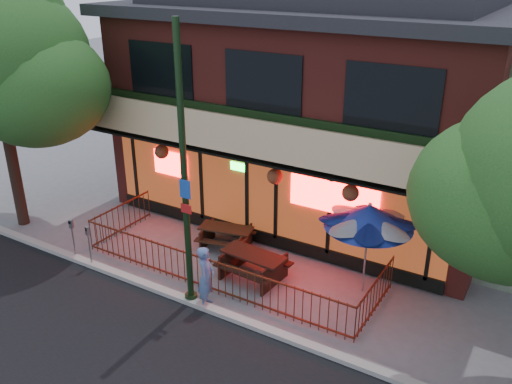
# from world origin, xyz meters

# --- Properties ---
(ground) EXTENTS (80.00, 80.00, 0.00)m
(ground) POSITION_xyz_m (0.00, 0.00, 0.00)
(ground) COLOR gray
(ground) RESTS_ON ground
(curb) EXTENTS (80.00, 0.25, 0.12)m
(curb) POSITION_xyz_m (0.00, -0.50, 0.06)
(curb) COLOR #999993
(curb) RESTS_ON ground
(restaurant_building) EXTENTS (12.96, 9.49, 8.05)m
(restaurant_building) POSITION_xyz_m (0.00, 7.11, 4.13)
(restaurant_building) COLOR maroon
(restaurant_building) RESTS_ON ground
(patio_fence) EXTENTS (8.44, 2.62, 1.00)m
(patio_fence) POSITION_xyz_m (0.00, 0.50, 0.63)
(patio_fence) COLOR #4D1E10
(patio_fence) RESTS_ON ground
(street_light) EXTENTS (0.43, 0.32, 7.00)m
(street_light) POSITION_xyz_m (0.00, -0.40, 3.15)
(street_light) COLOR black
(street_light) RESTS_ON ground
(picnic_table_left) EXTENTS (1.82, 1.54, 0.68)m
(picnic_table_left) POSITION_xyz_m (-0.80, 2.40, 0.45)
(picnic_table_left) COLOR #321E12
(picnic_table_left) RESTS_ON ground
(picnic_table_right) EXTENTS (1.86, 1.47, 0.76)m
(picnic_table_right) POSITION_xyz_m (0.80, 1.36, 0.50)
(picnic_table_right) COLOR black
(picnic_table_right) RESTS_ON ground
(patio_umbrella) EXTENTS (2.24, 2.24, 2.56)m
(patio_umbrella) POSITION_xyz_m (3.60, 2.31, 2.18)
(patio_umbrella) COLOR gray
(patio_umbrella) RESTS_ON ground
(pedestrian) EXTENTS (0.60, 0.71, 1.66)m
(pedestrian) POSITION_xyz_m (0.46, -0.34, 0.83)
(pedestrian) COLOR #5472A9
(pedestrian) RESTS_ON ground
(parking_meter_near) EXTENTS (0.13, 0.11, 1.25)m
(parking_meter_near) POSITION_xyz_m (-3.49, -0.48, 0.85)
(parking_meter_near) COLOR gray
(parking_meter_near) RESTS_ON ground
(parking_meter_far) EXTENTS (0.14, 0.13, 1.24)m
(parking_meter_far) POSITION_xyz_m (-4.24, -0.40, 0.84)
(parking_meter_far) COLOR gray
(parking_meter_far) RESTS_ON ground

